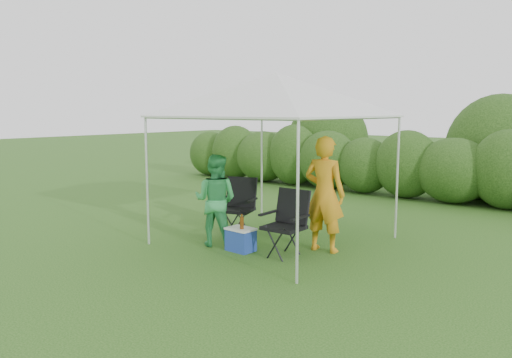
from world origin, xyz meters
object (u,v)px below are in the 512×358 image
Objects in this scene: chair_left at (239,202)px; woman at (216,200)px; chair_right at (287,218)px; canopy at (276,95)px; cooler at (241,239)px; man at (324,194)px.

chair_left is 0.67× the size of woman.
chair_right and chair_left have the same top height.
canopy is 1.99m from woman.
chair_left reaches higher than cooler.
canopy is 6.89× the size of cooler.
man is 1.50m from cooler.
canopy reaches higher than chair_left.
chair_right is 1.58m from chair_left.
canopy reaches higher than cooler.
man is 1.21× the size of woman.
canopy is 2.07m from chair_right.
canopy is 3.06× the size of chair_right.
cooler is at bearing -66.39° from chair_left.
woman reaches higher than chair_right.
man is at bearing -174.31° from woman.
chair_right is 1.29m from woman.
canopy is at bearing 87.97° from cooler.
woman is at bearing -168.81° from chair_right.
man is at bearing 0.83° from canopy.
cooler is (0.78, -0.83, -0.39)m from chair_left.
chair_right is 0.55× the size of man.
man reaches higher than chair_left.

